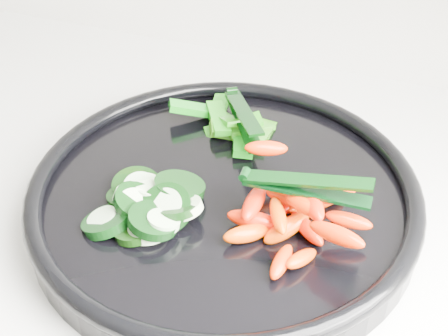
% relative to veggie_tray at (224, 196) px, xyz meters
% --- Properties ---
extents(veggie_tray, '(0.47, 0.47, 0.04)m').
position_rel_veggie_tray_xyz_m(veggie_tray, '(0.00, 0.00, 0.00)').
color(veggie_tray, black).
rests_on(veggie_tray, counter).
extents(cucumber_pile, '(0.11, 0.12, 0.04)m').
position_rel_veggie_tray_xyz_m(cucumber_pile, '(-0.06, -0.05, 0.01)').
color(cucumber_pile, black).
rests_on(cucumber_pile, veggie_tray).
extents(carrot_pile, '(0.14, 0.15, 0.05)m').
position_rel_veggie_tray_xyz_m(carrot_pile, '(0.07, -0.02, 0.02)').
color(carrot_pile, '#E34600').
rests_on(carrot_pile, veggie_tray).
extents(pepper_pile, '(0.12, 0.11, 0.04)m').
position_rel_veggie_tray_xyz_m(pepper_pile, '(-0.03, 0.10, 0.01)').
color(pepper_pile, '#1B6409').
rests_on(pepper_pile, veggie_tray).
extents(tong_carrot, '(0.11, 0.02, 0.02)m').
position_rel_veggie_tray_xyz_m(tong_carrot, '(0.08, -0.02, 0.05)').
color(tong_carrot, black).
rests_on(tong_carrot, carrot_pile).
extents(tong_pepper, '(0.07, 0.10, 0.02)m').
position_rel_veggie_tray_xyz_m(tong_pepper, '(-0.01, 0.10, 0.03)').
color(tong_pepper, black).
rests_on(tong_pepper, pepper_pile).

